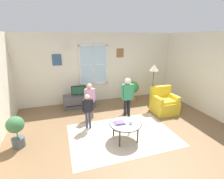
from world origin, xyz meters
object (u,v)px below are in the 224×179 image
at_px(tv_stand, 79,101).
at_px(cup, 131,122).
at_px(coffee_table, 125,124).
at_px(book_stack, 120,123).
at_px(person_pink_shirt, 90,97).
at_px(person_green_shirt, 127,94).
at_px(remote_near_books, 123,122).
at_px(person_black_shirt, 88,108).
at_px(potted_plant_by_window, 133,89).
at_px(person_blue_shirt, 127,93).
at_px(floor_lamp, 154,72).
at_px(potted_plant_corner, 16,129).
at_px(television, 79,90).
at_px(armchair, 164,103).

relative_size(tv_stand, cup, 13.02).
distance_m(coffee_table, cup, 0.15).
xyz_separation_m(book_stack, person_pink_shirt, (-0.48, 1.37, 0.25)).
relative_size(coffee_table, person_green_shirt, 0.60).
xyz_separation_m(remote_near_books, person_pink_shirt, (-0.58, 1.34, 0.26)).
relative_size(remote_near_books, person_green_shirt, 0.10).
relative_size(coffee_table, person_black_shirt, 0.79).
relative_size(person_pink_shirt, potted_plant_by_window, 1.42).
xyz_separation_m(person_blue_shirt, floor_lamp, (1.09, 0.19, 0.60)).
bearing_deg(potted_plant_by_window, potted_plant_corner, -154.06).
xyz_separation_m(book_stack, potted_plant_by_window, (1.44, 2.32, 0.06)).
relative_size(television, person_blue_shirt, 0.45).
distance_m(book_stack, person_black_shirt, 1.03).
xyz_separation_m(coffee_table, remote_near_books, (-0.03, 0.08, 0.04)).
bearing_deg(armchair, person_blue_shirt, 165.15).
relative_size(potted_plant_by_window, floor_lamp, 0.51).
bearing_deg(person_pink_shirt, person_green_shirt, -22.39).
height_order(cup, person_green_shirt, person_green_shirt).
distance_m(remote_near_books, person_blue_shirt, 1.54).
distance_m(coffee_table, book_stack, 0.15).
height_order(television, potted_plant_by_window, television).
xyz_separation_m(book_stack, person_blue_shirt, (0.77, 1.40, 0.25)).
xyz_separation_m(coffee_table, potted_plant_by_window, (1.31, 2.37, 0.11)).
distance_m(tv_stand, floor_lamp, 2.90).
height_order(coffee_table, potted_plant_by_window, potted_plant_by_window).
bearing_deg(coffee_table, person_black_shirt, 133.64).
height_order(book_stack, cup, cup).
height_order(coffee_table, person_blue_shirt, person_blue_shirt).
bearing_deg(floor_lamp, cup, -133.41).
height_order(person_blue_shirt, floor_lamp, floor_lamp).
xyz_separation_m(television, person_blue_shirt, (1.47, -0.97, 0.07)).
xyz_separation_m(potted_plant_corner, floor_lamp, (4.25, 1.13, 0.85)).
distance_m(coffee_table, person_green_shirt, 1.16).
relative_size(remote_near_books, floor_lamp, 0.09).
bearing_deg(armchair, tv_stand, 154.37).
bearing_deg(book_stack, armchair, 27.80).
relative_size(person_green_shirt, floor_lamp, 0.85).
distance_m(person_black_shirt, potted_plant_by_window, 2.61).
height_order(armchair, potted_plant_corner, armchair).
bearing_deg(potted_plant_by_window, person_black_shirt, -143.60).
relative_size(armchair, person_pink_shirt, 0.75).
relative_size(person_pink_shirt, person_black_shirt, 1.13).
height_order(cup, person_pink_shirt, person_pink_shirt).
bearing_deg(potted_plant_by_window, person_blue_shirt, -126.15).
distance_m(remote_near_books, floor_lamp, 2.50).
distance_m(armchair, potted_plant_by_window, 1.40).
relative_size(cup, person_green_shirt, 0.06).
distance_m(person_blue_shirt, person_black_shirt, 1.55).
bearing_deg(potted_plant_corner, armchair, 7.83).
height_order(person_pink_shirt, person_blue_shirt, person_blue_shirt).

